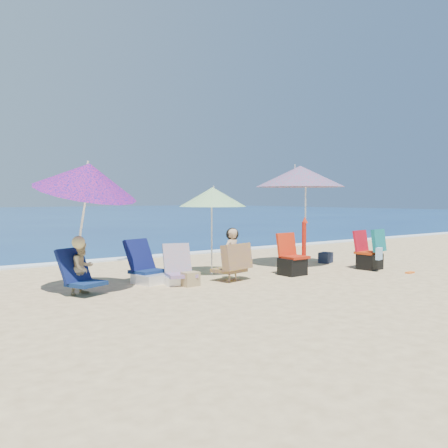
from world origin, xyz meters
TOP-DOWN VIEW (x-y plane):
  - ground at (0.00, 0.00)m, footprint 120.00×120.00m
  - foam at (0.00, 5.10)m, footprint 120.00×0.50m
  - umbrella_turquoise at (2.25, 1.39)m, footprint 2.67×2.67m
  - umbrella_striped at (-0.20, 1.53)m, footprint 1.71×1.71m
  - umbrella_blue at (-3.06, 1.17)m, footprint 2.23×2.27m
  - furled_umbrella at (1.42, 0.45)m, footprint 0.17×0.17m
  - chair_navy at (-1.77, 1.49)m, footprint 0.73×0.92m
  - chair_rainbow at (-1.37, 1.00)m, footprint 0.71×0.85m
  - camp_chair_left at (1.11, 0.50)m, footprint 0.55×0.52m
  - camp_chair_right at (3.12, 0.03)m, footprint 0.56×0.79m
  - person_center at (-0.36, 0.63)m, footprint 0.78×0.65m
  - person_left at (-3.22, 1.10)m, footprint 0.79×0.79m
  - bag_tan at (-1.32, 0.66)m, footprint 0.32×0.23m
  - bag_navy_b at (3.19, 1.42)m, footprint 0.41×0.36m
  - bag_black_b at (1.40, 0.59)m, footprint 0.27×0.22m
  - orange_item at (3.32, -0.85)m, footprint 0.25×0.13m

SIDE VIEW (x-z plane):
  - ground at x=0.00m, z-range 0.00..0.00m
  - orange_item at x=3.32m, z-range 0.00..0.03m
  - foam at x=0.00m, z-range 0.00..0.04m
  - bag_black_b at x=1.40m, z-range 0.00..0.19m
  - bag_tan at x=-1.32m, z-range 0.00..0.26m
  - bag_navy_b at x=3.19m, z-range 0.00..0.26m
  - chair_rainbow at x=-1.37m, z-range -0.18..0.57m
  - chair_navy at x=-1.77m, z-range -0.19..0.63m
  - camp_chair_left at x=1.11m, z-range -0.18..0.70m
  - camp_chair_right at x=3.12m, z-range -0.13..0.80m
  - person_left at x=-3.22m, z-range -0.05..0.95m
  - person_center at x=-0.36m, z-range -0.02..1.02m
  - furled_umbrella at x=1.42m, z-range 0.06..1.29m
  - umbrella_striped at x=-0.20m, z-range 0.70..2.58m
  - umbrella_blue at x=-3.06m, z-range 0.76..3.15m
  - umbrella_turquoise at x=2.25m, z-range 0.92..3.34m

